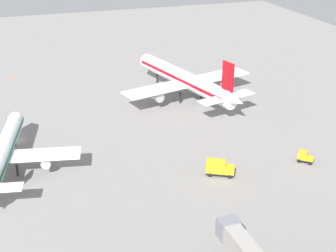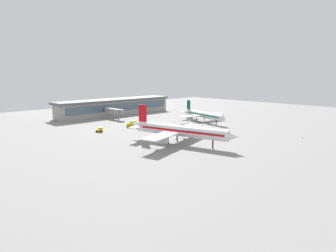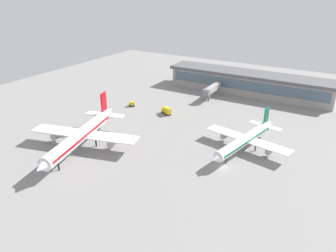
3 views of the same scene
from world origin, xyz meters
name	(u,v)px [view 2 (image 2 of 3)]	position (x,y,z in m)	size (l,w,h in m)	color
ground	(220,125)	(0.00, 0.00, 0.00)	(288.00, 288.00, 0.00)	gray
terminal_building	(116,106)	(16.92, -77.94, 5.61)	(87.03, 16.12, 11.00)	#9E9993
airplane_at_gate	(203,115)	(-2.09, -14.28, 4.32)	(31.55, 38.83, 11.89)	white
airplane_taxiing	(179,130)	(47.40, 13.22, 5.43)	(39.50, 48.38, 14.94)	white
catering_truck	(132,124)	(38.71, -29.63, 1.70)	(5.83, 4.32, 3.30)	black
baggage_tug	(100,130)	(58.15, -30.16, 1.16)	(3.71, 3.70, 2.30)	black
jet_bridge	(114,111)	(29.95, -59.68, 5.13)	(3.22, 17.83, 6.74)	#9E9993
safety_cone_near_gate	(303,138)	(1.50, 44.98, 0.30)	(0.44, 0.44, 0.60)	#EA590C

